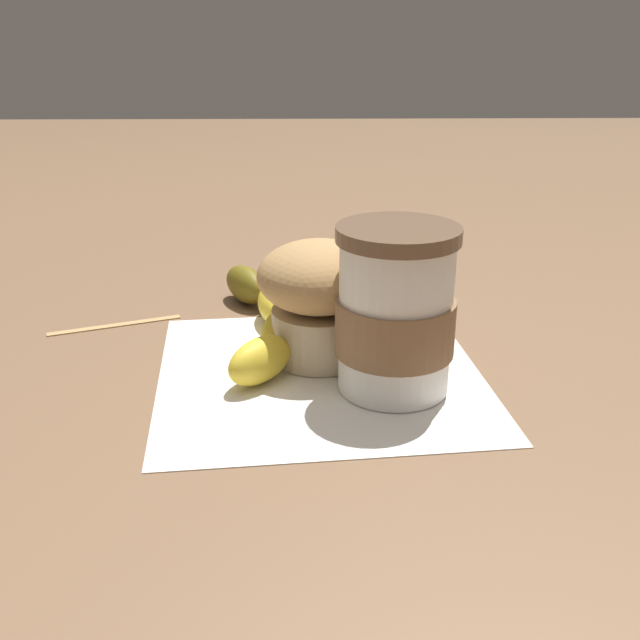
# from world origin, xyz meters

# --- Properties ---
(ground_plane) EXTENTS (3.00, 3.00, 0.00)m
(ground_plane) POSITION_xyz_m (0.00, 0.00, 0.00)
(ground_plane) COLOR brown
(paper_napkin) EXTENTS (0.25, 0.25, 0.00)m
(paper_napkin) POSITION_xyz_m (0.00, 0.00, 0.00)
(paper_napkin) COLOR white
(paper_napkin) RESTS_ON ground_plane
(coffee_cup) EXTENTS (0.08, 0.08, 0.12)m
(coffee_cup) POSITION_xyz_m (-0.05, 0.02, 0.06)
(coffee_cup) COLOR white
(coffee_cup) RESTS_ON paper_napkin
(muffin) EXTENTS (0.09, 0.09, 0.09)m
(muffin) POSITION_xyz_m (0.00, -0.03, 0.05)
(muffin) COLOR beige
(muffin) RESTS_ON paper_napkin
(banana) EXTENTS (0.09, 0.22, 0.03)m
(banana) POSITION_xyz_m (0.04, -0.07, 0.02)
(banana) COLOR yellow
(banana) RESTS_ON paper_napkin
(wooden_stirrer) EXTENTS (0.11, 0.05, 0.00)m
(wooden_stirrer) POSITION_xyz_m (0.17, -0.10, 0.00)
(wooden_stirrer) COLOR tan
(wooden_stirrer) RESTS_ON ground_plane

